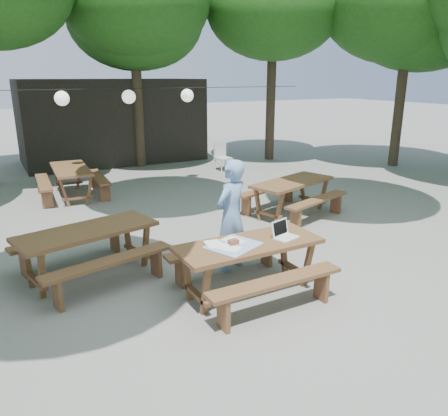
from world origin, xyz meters
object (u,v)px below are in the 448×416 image
woman (231,216)px  main_picnic_table (249,267)px  picnic_table_nw (89,252)px  plastic_chair (223,162)px

woman → main_picnic_table: bearing=51.9°
main_picnic_table → woman: bearing=76.9°
main_picnic_table → woman: size_ratio=1.15×
main_picnic_table → picnic_table_nw: bearing=138.5°
main_picnic_table → woman: 0.97m
woman → plastic_chair: size_ratio=1.93×
main_picnic_table → picnic_table_nw: same height
picnic_table_nw → woman: 2.20m
main_picnic_table → picnic_table_nw: 2.41m
main_picnic_table → picnic_table_nw: size_ratio=0.91×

